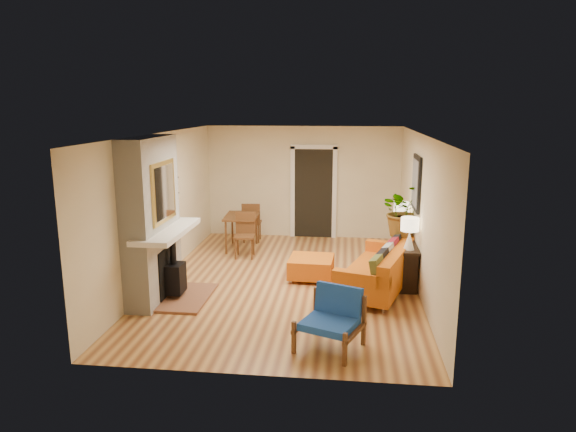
# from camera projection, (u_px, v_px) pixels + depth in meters

# --- Properties ---
(room_shell) EXTENTS (6.50, 6.50, 6.50)m
(room_shell) POSITION_uv_depth(u_px,v_px,m) (328.00, 189.00, 11.35)
(room_shell) COLOR tan
(room_shell) RESTS_ON ground
(fireplace) EXTENTS (1.09, 1.68, 2.60)m
(fireplace) POSITION_uv_depth(u_px,v_px,m) (154.00, 223.00, 8.11)
(fireplace) COLOR white
(fireplace) RESTS_ON ground
(sofa) EXTENTS (1.48, 2.26, 0.82)m
(sofa) POSITION_uv_depth(u_px,v_px,m) (382.00, 270.00, 8.61)
(sofa) COLOR silver
(sofa) RESTS_ON ground
(ottoman) EXTENTS (0.81, 0.81, 0.39)m
(ottoman) POSITION_uv_depth(u_px,v_px,m) (311.00, 266.00, 9.23)
(ottoman) COLOR silver
(ottoman) RESTS_ON ground
(blue_chair) EXTENTS (0.96, 0.95, 0.77)m
(blue_chair) POSITION_uv_depth(u_px,v_px,m) (333.00, 315.00, 6.61)
(blue_chair) COLOR brown
(blue_chair) RESTS_ON ground
(dining_table) EXTENTS (0.78, 1.71, 0.91)m
(dining_table) POSITION_uv_depth(u_px,v_px,m) (245.00, 222.00, 11.07)
(dining_table) COLOR brown
(dining_table) RESTS_ON ground
(console_table) EXTENTS (0.34, 1.85, 0.72)m
(console_table) POSITION_uv_depth(u_px,v_px,m) (404.00, 247.00, 9.22)
(console_table) COLOR black
(console_table) RESTS_ON ground
(lamp_near) EXTENTS (0.30, 0.30, 0.54)m
(lamp_near) POSITION_uv_depth(u_px,v_px,m) (410.00, 230.00, 8.45)
(lamp_near) COLOR white
(lamp_near) RESTS_ON console_table
(lamp_far) EXTENTS (0.30, 0.30, 0.54)m
(lamp_far) POSITION_uv_depth(u_px,v_px,m) (401.00, 213.00, 9.78)
(lamp_far) COLOR white
(lamp_far) RESTS_ON console_table
(houseplant) EXTENTS (1.09, 1.03, 0.96)m
(houseplant) POSITION_uv_depth(u_px,v_px,m) (404.00, 210.00, 9.28)
(houseplant) COLOR #1E5919
(houseplant) RESTS_ON console_table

